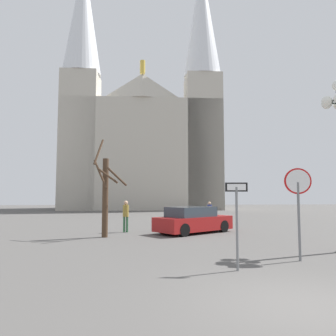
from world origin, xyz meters
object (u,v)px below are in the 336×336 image
bare_tree (105,193)px  pedestrian_standing (126,213)px  cathedral (143,129)px  one_way_arrow_sign (237,215)px  pedestrian_walking (210,211)px  stop_sign (298,195)px  parked_car_near_red (193,220)px

bare_tree → pedestrian_standing: 2.48m
cathedral → one_way_arrow_sign: 38.77m
bare_tree → pedestrian_walking: size_ratio=3.08×
stop_sign → one_way_arrow_sign: 2.59m
stop_sign → one_way_arrow_sign: bearing=-154.0°
cathedral → pedestrian_standing: cathedral is taller
cathedral → one_way_arrow_sign: cathedral is taller
one_way_arrow_sign → parked_car_near_red: size_ratio=0.52×
stop_sign → bare_tree: size_ratio=0.59×
bare_tree → pedestrian_walking: 8.70m
stop_sign → parked_car_near_red: size_ratio=0.63×
bare_tree → pedestrian_walking: bare_tree is taller
parked_car_near_red → cathedral: bearing=95.6°
stop_sign → bare_tree: bearing=137.7°
stop_sign → pedestrian_walking: (-0.36, 11.95, -1.08)m
stop_sign → parked_car_near_red: stop_sign is taller
one_way_arrow_sign → pedestrian_walking: one_way_arrow_sign is taller
cathedral → stop_sign: 37.79m
parked_car_near_red → bare_tree: bearing=-162.3°
bare_tree → stop_sign: bearing=-42.3°
stop_sign → pedestrian_standing: (-5.76, 8.10, -0.99)m
stop_sign → pedestrian_walking: 12.01m
stop_sign → pedestrian_standing: stop_sign is taller
bare_tree → parked_car_near_red: size_ratio=1.06×
cathedral → bare_tree: 31.66m
bare_tree → pedestrian_standing: (0.88, 2.05, -1.08)m
pedestrian_standing → one_way_arrow_sign: bearing=-69.3°
parked_car_near_red → pedestrian_walking: 4.84m
stop_sign → bare_tree: 8.98m
stop_sign → pedestrian_walking: stop_sign is taller
cathedral → pedestrian_walking: size_ratio=23.47×
pedestrian_standing → bare_tree: bearing=-113.1°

